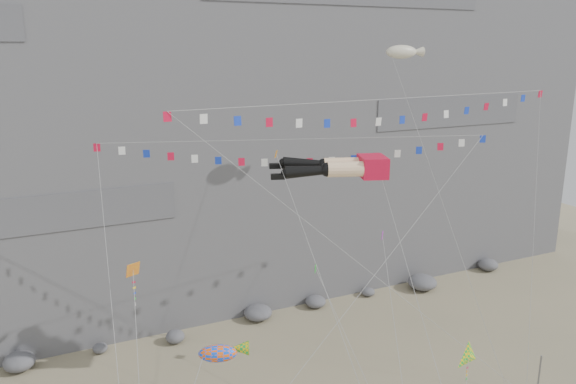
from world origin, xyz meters
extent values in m
cube|color=slate|center=(0.00, 32.00, 25.00)|extent=(80.00, 28.00, 50.00)
cylinder|color=slate|center=(13.00, -3.09, 1.86)|extent=(0.12, 0.12, 3.71)
cube|color=red|center=(3.57, 4.45, 16.46)|extent=(2.42, 2.83, 1.41)
cylinder|color=#FFD19F|center=(1.39, 4.46, 16.46)|extent=(2.60, 1.77, 1.04)
sphere|color=black|center=(0.26, 4.85, 16.46)|extent=(0.96, 0.96, 0.96)
cone|color=black|center=(-1.07, 5.32, 16.38)|extent=(2.98, 1.76, 0.97)
cube|color=black|center=(-2.87, 5.94, 16.06)|extent=(1.01, 0.69, 0.35)
cylinder|color=#FFD19F|center=(1.85, 5.80, 16.46)|extent=(2.60, 1.77, 1.04)
sphere|color=black|center=(0.72, 6.19, 16.46)|extent=(0.96, 0.96, 0.96)
cone|color=black|center=(-0.61, 6.65, 16.60)|extent=(3.00, 1.76, 1.04)
cube|color=black|center=(-2.41, 7.27, 16.49)|extent=(1.01, 0.69, 0.35)
cylinder|color=gray|center=(3.02, -2.04, 8.26)|extent=(0.03, 0.03, 20.96)
cylinder|color=gray|center=(-7.66, 1.57, 9.05)|extent=(0.03, 0.03, 26.93)
cylinder|color=gray|center=(8.93, 1.10, 10.52)|extent=(0.03, 0.03, 23.44)
cylinder|color=gray|center=(10.93, 4.43, 12.04)|extent=(0.03, 0.03, 26.70)
cylinder|color=gray|center=(-1.98, -0.31, 8.76)|extent=(0.03, 0.03, 22.12)
cylinder|color=gray|center=(2.90, -0.16, 5.56)|extent=(0.03, 0.03, 15.92)
cylinder|color=gray|center=(-0.68, -1.88, 5.05)|extent=(0.03, 0.03, 15.13)
camera|label=1|loc=(-17.58, -27.09, 24.23)|focal=35.00mm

